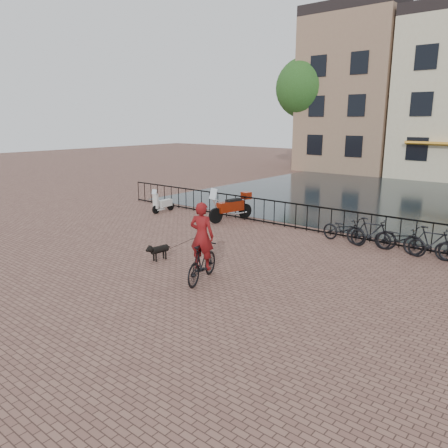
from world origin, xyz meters
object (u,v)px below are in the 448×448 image
Objects in this scene: dog at (160,252)px; motorcycle at (231,203)px; scooter at (163,200)px; cyclist at (202,247)px.

motorcycle is (-1.68, 5.56, 0.48)m from dog.
dog is 0.38× the size of motorcycle.
motorcycle is 3.59m from scooter.
motorcycle is at bearing -75.27° from cyclist.
cyclist is 3.02× the size of dog.
dog is 7.20m from scooter.
dog is at bearing -46.68° from scooter.
cyclist reaches higher than scooter.
cyclist is 1.99× the size of scooter.
scooter reaches higher than dog.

